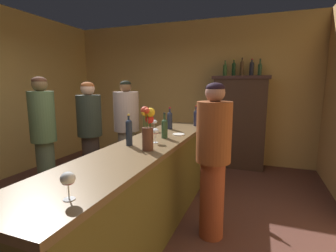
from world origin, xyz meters
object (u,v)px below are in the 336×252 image
object	(u,v)px
wine_bottle_syrah	(196,117)
wine_glass_mid	(68,180)
wine_bottle_pinot	(165,127)
flower_arrangement	(148,128)
display_bottle_midleft	(234,69)
display_bottle_center	(242,68)
bartender	(213,155)
display_bottle_midright	(252,68)
wine_glass_rear	(155,132)
display_bottle_right	(260,69)
wine_glass_front	(154,122)
display_cabinet	(239,121)
patron_by_cabinet	(127,129)
bar_counter	(145,190)
patron_redhead	(90,131)
cheese_plate	(179,134)
wine_bottle_merlot	(170,119)
patron_in_navy	(44,134)
display_bottle_left	(225,69)
wine_bottle_riesling	(129,131)

from	to	relation	value
wine_bottle_syrah	wine_glass_mid	distance (m)	2.58
wine_bottle_pinot	flower_arrangement	distance (m)	0.57
flower_arrangement	display_bottle_midleft	world-z (taller)	display_bottle_midleft
display_bottle_center	bartender	distance (m)	2.67
display_bottle_midright	wine_glass_rear	bearing A→B (deg)	-107.98
display_bottle_midleft	display_bottle_right	xyz separation A→B (m)	(0.46, -0.00, -0.01)
wine_bottle_syrah	bartender	world-z (taller)	bartender
wine_bottle_pinot	wine_glass_front	world-z (taller)	wine_bottle_pinot
wine_glass_front	flower_arrangement	bearing A→B (deg)	-69.74
display_cabinet	patron_by_cabinet	bearing A→B (deg)	-138.14
bar_counter	patron_redhead	bearing A→B (deg)	147.88
bar_counter	cheese_plate	size ratio (longest dim) A/B	21.50
patron_by_cabinet	bartender	bearing A→B (deg)	-0.59
wine_glass_mid	patron_redhead	size ratio (longest dim) A/B	0.09
wine_glass_mid	wine_glass_rear	size ratio (longest dim) A/B	0.99
wine_bottle_merlot	patron_in_navy	world-z (taller)	patron_in_navy
wine_bottle_syrah	patron_by_cabinet	bearing A→B (deg)	-174.25
wine_glass_front	wine_glass_mid	size ratio (longest dim) A/B	0.98
wine_glass_mid	display_bottle_center	world-z (taller)	display_bottle_center
wine_bottle_syrah	display_bottle_center	world-z (taller)	display_bottle_center
wine_bottle_syrah	wine_bottle_pinot	bearing A→B (deg)	-97.67
wine_glass_mid	patron_in_navy	bearing A→B (deg)	139.93
display_bottle_midleft	cheese_plate	bearing A→B (deg)	-101.19
cheese_plate	patron_in_navy	world-z (taller)	patron_in_navy
display_bottle_center	display_cabinet	bearing A→B (deg)	180.00
display_cabinet	display_bottle_midleft	bearing A→B (deg)	180.00
patron_by_cabinet	wine_glass_rear	bearing A→B (deg)	-16.54
display_cabinet	bartender	bearing A→B (deg)	-91.40
wine_glass_rear	display_bottle_right	size ratio (longest dim) A/B	0.51
cheese_plate	bartender	bearing A→B (deg)	-38.06
display_bottle_left	patron_in_navy	size ratio (longest dim) A/B	0.17
wine_bottle_merlot	display_bottle_right	xyz separation A→B (m)	(1.11, 1.74, 0.76)
wine_bottle_syrah	wine_glass_rear	size ratio (longest dim) A/B	1.96
wine_bottle_pinot	display_cabinet	bearing A→B (deg)	74.25
wine_bottle_syrah	wine_glass_mid	world-z (taller)	wine_bottle_syrah
display_bottle_midleft	patron_redhead	size ratio (longest dim) A/B	0.19
wine_glass_front	display_bottle_midright	distance (m)	2.39
wine_bottle_merlot	cheese_plate	world-z (taller)	wine_bottle_merlot
wine_glass_front	flower_arrangement	world-z (taller)	flower_arrangement
patron_in_navy	wine_bottle_riesling	bearing A→B (deg)	-16.43
flower_arrangement	wine_bottle_riesling	bearing A→B (deg)	157.47
display_bottle_midleft	patron_by_cabinet	xyz separation A→B (m)	(-1.49, -1.46, -1.00)
wine_bottle_merlot	wine_glass_front	distance (m)	0.26
display_cabinet	wine_glass_mid	world-z (taller)	display_cabinet
wine_bottle_syrah	wine_glass_front	world-z (taller)	wine_bottle_syrah
display_bottle_midleft	patron_by_cabinet	bearing A→B (deg)	-135.46
wine_glass_front	patron_redhead	size ratio (longest dim) A/B	0.09
display_bottle_midright	patron_redhead	size ratio (longest dim) A/B	0.19
wine_bottle_pinot	bartender	size ratio (longest dim) A/B	0.18
wine_bottle_pinot	wine_glass_mid	world-z (taller)	wine_bottle_pinot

